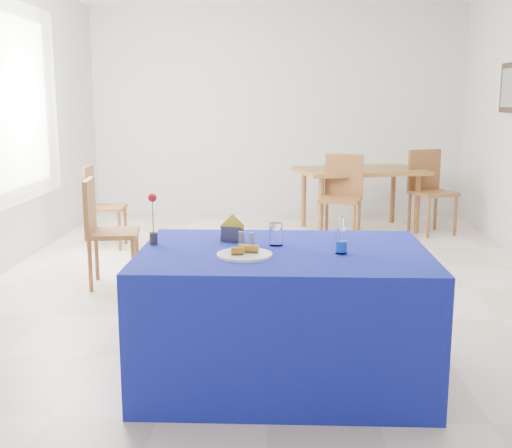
{
  "coord_description": "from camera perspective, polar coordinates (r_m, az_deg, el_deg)",
  "views": [
    {
      "loc": [
        0.05,
        -5.3,
        1.58
      ],
      "look_at": [
        -0.07,
        -1.91,
        0.92
      ],
      "focal_mm": 45.0,
      "sensor_mm": 36.0,
      "label": 1
    }
  ],
  "objects": [
    {
      "name": "room_shell",
      "position": [
        5.3,
        1.63,
        12.83
      ],
      "size": [
        7.0,
        7.0,
        7.0
      ],
      "color": "silver",
      "rests_on": "ground"
    },
    {
      "name": "banana_pieces",
      "position": [
        3.42,
        -0.98,
        -2.24
      ],
      "size": [
        0.15,
        0.12,
        0.04
      ],
      "color": "gold",
      "rests_on": "plate"
    },
    {
      "name": "drinking_glass",
      "position": [
        3.66,
        1.79,
        -0.91
      ],
      "size": [
        0.08,
        0.08,
        0.13
      ],
      "primitive_type": "cylinder",
      "color": "white",
      "rests_on": "blue_table"
    },
    {
      "name": "chair_bg_left",
      "position": [
        7.3,
        7.65,
        2.9
      ],
      "size": [
        0.53,
        0.53,
        0.97
      ],
      "rotation": [
        0.0,
        0.0,
        -0.26
      ],
      "color": "brown",
      "rests_on": "floor"
    },
    {
      "name": "picture_art",
      "position": [
        7.3,
        21.73,
        11.2
      ],
      "size": [
        0.02,
        0.52,
        0.4
      ],
      "primitive_type": "cube",
      "color": "#998C66",
      "rests_on": "room_shell"
    },
    {
      "name": "chair_bg_right",
      "position": [
        7.93,
        15.12,
        3.34
      ],
      "size": [
        0.58,
        0.58,
        0.99
      ],
      "rotation": [
        0.0,
        0.0,
        0.41
      ],
      "color": "brown",
      "rests_on": "floor"
    },
    {
      "name": "floor",
      "position": [
        5.53,
        1.53,
        -5.59
      ],
      "size": [
        7.0,
        7.0,
        0.0
      ],
      "primitive_type": "plane",
      "color": "beige",
      "rests_on": "ground"
    },
    {
      "name": "curtain",
      "position": [
        6.57,
        -20.07,
        10.1
      ],
      "size": [
        0.04,
        1.75,
        1.85
      ],
      "primitive_type": "cube",
      "color": "white",
      "rests_on": "room_shell"
    },
    {
      "name": "rose_vase",
      "position": [
        3.71,
        -9.14,
        0.4
      ],
      "size": [
        0.05,
        0.05,
        0.3
      ],
      "color": "#26252A",
      "rests_on": "blue_table"
    },
    {
      "name": "oak_table",
      "position": [
        7.9,
        9.21,
        4.32
      ],
      "size": [
        1.66,
        1.28,
        0.76
      ],
      "color": "olive",
      "rests_on": "floor"
    },
    {
      "name": "plate",
      "position": [
        3.42,
        -1.02,
        -2.75
      ],
      "size": [
        0.3,
        0.3,
        0.01
      ],
      "primitive_type": "cylinder",
      "color": "white",
      "rests_on": "blue_table"
    },
    {
      "name": "window_pane",
      "position": [
        6.6,
        -20.64,
        10.07
      ],
      "size": [
        0.04,
        1.5,
        1.6
      ],
      "primitive_type": "cube",
      "color": "white",
      "rests_on": "room_shell"
    },
    {
      "name": "pepper_shaker",
      "position": [
        3.64,
        -1.33,
        -1.33
      ],
      "size": [
        0.03,
        0.03,
        0.08
      ],
      "primitive_type": "cylinder",
      "color": "slate",
      "rests_on": "blue_table"
    },
    {
      "name": "chair_win_b",
      "position": [
        7.08,
        -13.85,
        2.0
      ],
      "size": [
        0.42,
        0.42,
        0.88
      ],
      "rotation": [
        0.0,
        0.0,
        1.63
      ],
      "color": "brown",
      "rests_on": "floor"
    },
    {
      "name": "water_bottle",
      "position": [
        3.5,
        7.59,
        -1.47
      ],
      "size": [
        0.07,
        0.07,
        0.21
      ],
      "color": "white",
      "rests_on": "blue_table"
    },
    {
      "name": "blue_table",
      "position": [
        3.67,
        2.43,
        -8.08
      ],
      "size": [
        1.6,
        1.1,
        0.76
      ],
      "color": "navy",
      "rests_on": "floor"
    },
    {
      "name": "napkin_holder",
      "position": [
        3.77,
        -2.12,
        -0.81
      ],
      "size": [
        0.15,
        0.08,
        0.17
      ],
      "color": "#3B3B40",
      "rests_on": "blue_table"
    },
    {
      "name": "salt_shaker",
      "position": [
        3.61,
        -0.37,
        -1.44
      ],
      "size": [
        0.03,
        0.03,
        0.08
      ],
      "primitive_type": "cylinder",
      "color": "slate",
      "rests_on": "blue_table"
    },
    {
      "name": "chair_win_a",
      "position": [
        5.6,
        -13.45,
        -0.06
      ],
      "size": [
        0.46,
        0.46,
        0.93
      ],
      "rotation": [
        0.0,
        0.0,
        1.7
      ],
      "color": "brown",
      "rests_on": "floor"
    }
  ]
}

